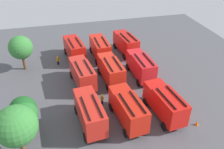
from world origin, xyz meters
TOP-DOWN VIEW (x-y plane):
  - ground_plane at (0.00, 0.00)m, footprint 55.50×55.50m
  - fire_truck_0 at (-9.05, -4.59)m, footprint 7.43×3.40m
  - fire_truck_1 at (0.35, -4.80)m, footprint 7.29×2.97m
  - fire_truck_2 at (9.02, -4.94)m, footprint 7.44×3.44m
  - fire_truck_3 at (-9.00, 0.24)m, footprint 7.43×3.42m
  - fire_truck_4 at (0.28, 0.11)m, footprint 7.35×3.15m
  - fire_truck_5 at (8.24, 0.22)m, footprint 7.29×2.97m
  - fire_truck_6 at (-8.50, 4.85)m, footprint 7.40×3.30m
  - fire_truck_7 at (0.28, 4.53)m, footprint 7.46×3.52m
  - fire_truck_8 at (8.98, 4.80)m, footprint 7.47×3.55m
  - firefighter_0 at (7.64, 7.94)m, footprint 0.45×0.48m
  - firefighter_1 at (-4.95, 2.63)m, footprint 0.48×0.40m
  - tree_0 at (-11.40, 12.47)m, footprint 4.23×4.23m
  - tree_1 at (-8.42, 12.15)m, footprint 3.06×3.06m
  - tree_2 at (-7.65, 12.29)m, footprint 3.14×3.14m
  - tree_3 at (7.46, 13.53)m, footprint 3.89×3.89m
  - traffic_cone_0 at (0.13, -6.65)m, footprint 0.39×0.39m
  - traffic_cone_1 at (-10.04, -7.80)m, footprint 0.42×0.42m
  - traffic_cone_2 at (-11.72, -7.93)m, footprint 0.43×0.43m

SIDE VIEW (x-z plane):
  - ground_plane at x=0.00m, z-range 0.00..0.00m
  - traffic_cone_0 at x=0.13m, z-range 0.00..0.55m
  - traffic_cone_1 at x=-10.04m, z-range 0.00..0.60m
  - traffic_cone_2 at x=-11.72m, z-range 0.00..0.61m
  - firefighter_0 at x=7.64m, z-range 0.09..1.68m
  - firefighter_1 at x=-4.95m, z-range 0.09..1.70m
  - fire_truck_0 at x=-9.05m, z-range 0.21..4.09m
  - fire_truck_1 at x=0.35m, z-range 0.21..4.09m
  - fire_truck_2 at x=9.02m, z-range 0.21..4.09m
  - fire_truck_3 at x=-9.00m, z-range 0.21..4.09m
  - fire_truck_4 at x=0.28m, z-range 0.21..4.09m
  - fire_truck_5 at x=8.24m, z-range 0.21..4.09m
  - fire_truck_6 at x=-8.50m, z-range 0.21..4.09m
  - fire_truck_7 at x=0.28m, z-range 0.21..4.09m
  - fire_truck_8 at x=8.98m, z-range 0.21..4.09m
  - tree_1 at x=-8.42m, z-range 0.82..5.56m
  - tree_2 at x=-7.65m, z-range 0.84..5.71m
  - tree_3 at x=7.46m, z-range 1.04..7.07m
  - tree_0 at x=-11.40m, z-range 1.13..7.69m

